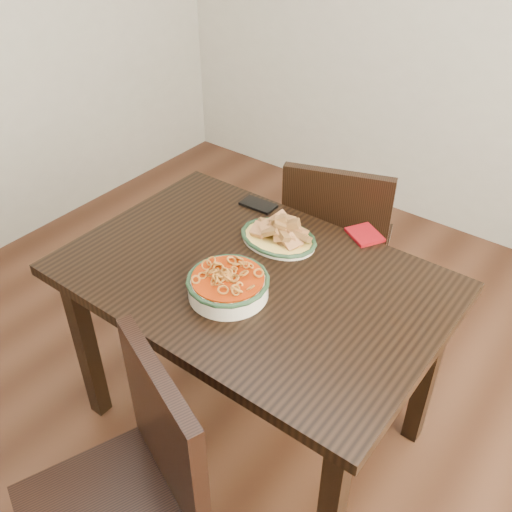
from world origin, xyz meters
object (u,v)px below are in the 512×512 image
Objects in this scene: dining_table at (252,297)px; chair_far at (336,242)px; fish_plate at (279,230)px; chair_near at (133,486)px; noodle_bowl at (228,283)px; smartphone at (258,205)px.

chair_far reaches higher than dining_table.
fish_plate is at bearing 101.35° from dining_table.
chair_far is 0.52m from fish_plate.
noodle_bowl is (-0.11, 0.53, 0.29)m from chair_near.
smartphone is (-0.34, 1.00, 0.26)m from chair_near.
dining_table is 1.37× the size of chair_far.
fish_plate is 0.24m from smartphone.
chair_far is at bearing 90.07° from fish_plate.
noodle_bowl is (0.04, -0.32, -0.00)m from fish_plate.
noodle_bowl is at bearing 122.64° from chair_near.
fish_plate reaches higher than noodle_bowl.
dining_table is 0.43m from smartphone.
fish_plate is at bearing 70.42° from chair_far.
noodle_bowl is 1.91× the size of smartphone.
chair_near is 3.26× the size of fish_plate.
chair_near is 1.09m from smartphone.
dining_table is 1.37× the size of chair_near.
fish_plate is at bearing 121.30° from chair_near.
chair_far reaches higher than smartphone.
chair_far reaches higher than fish_plate.
chair_near reaches higher than dining_table.
fish_plate is at bearing 97.57° from noodle_bowl.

